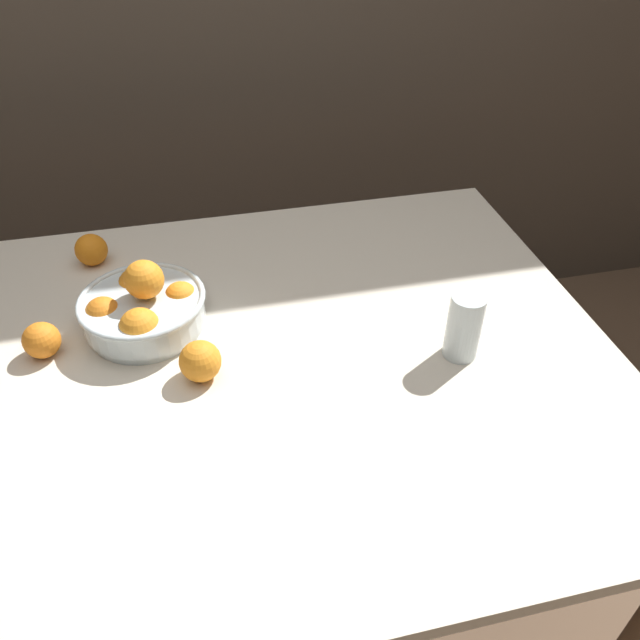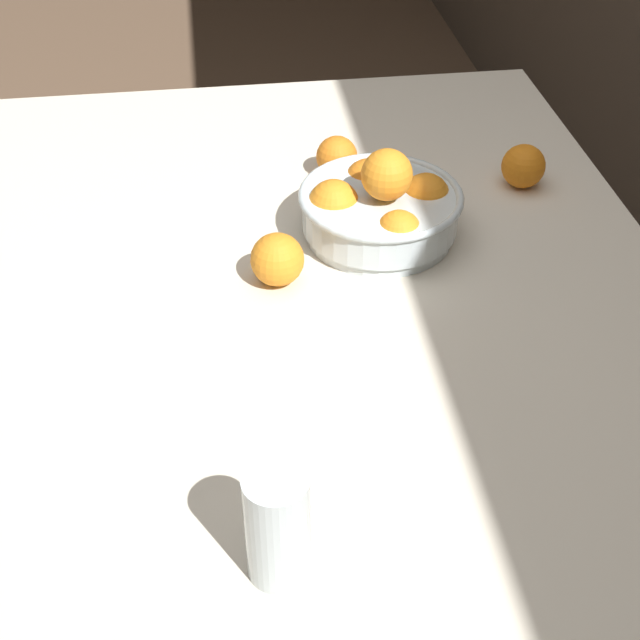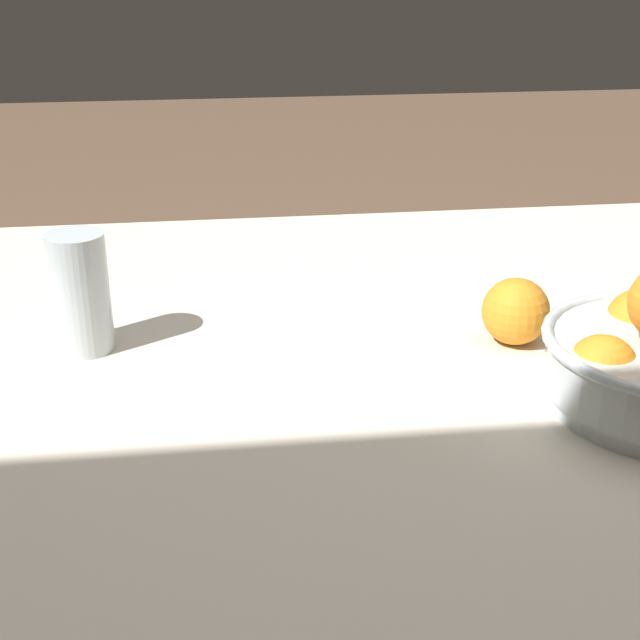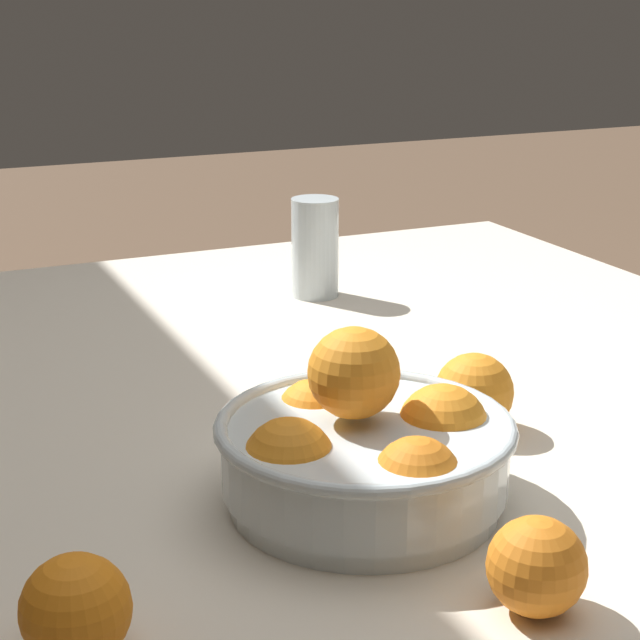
% 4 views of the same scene
% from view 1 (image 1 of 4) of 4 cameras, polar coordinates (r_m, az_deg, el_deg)
% --- Properties ---
extents(ground_plane, '(12.00, 12.00, 0.00)m').
position_cam_1_polar(ground_plane, '(1.76, -5.60, -21.02)').
color(ground_plane, brown).
extents(dining_table, '(1.46, 1.10, 0.71)m').
position_cam_1_polar(dining_table, '(1.23, -7.49, -5.83)').
color(dining_table, beige).
rests_on(dining_table, ground_plane).
extents(fruit_bowl, '(0.25, 0.25, 0.15)m').
position_cam_1_polar(fruit_bowl, '(1.28, -15.88, 1.05)').
color(fruit_bowl, silver).
rests_on(fruit_bowl, dining_table).
extents(juice_glass, '(0.06, 0.06, 0.14)m').
position_cam_1_polar(juice_glass, '(1.19, 12.99, -0.79)').
color(juice_glass, '#F4A314').
rests_on(juice_glass, dining_table).
extents(orange_loose_near_bowl, '(0.07, 0.07, 0.07)m').
position_cam_1_polar(orange_loose_near_bowl, '(1.29, -24.10, -1.69)').
color(orange_loose_near_bowl, orange).
rests_on(orange_loose_near_bowl, dining_table).
extents(orange_loose_front, '(0.08, 0.08, 0.08)m').
position_cam_1_polar(orange_loose_front, '(1.15, -10.89, -3.71)').
color(orange_loose_front, orange).
rests_on(orange_loose_front, dining_table).
extents(orange_loose_aside, '(0.07, 0.07, 0.07)m').
position_cam_1_polar(orange_loose_aside, '(1.51, -20.18, 6.05)').
color(orange_loose_aside, orange).
rests_on(orange_loose_aside, dining_table).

